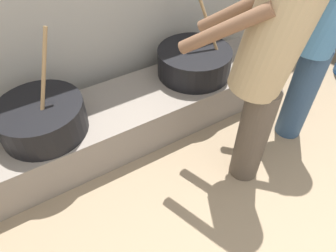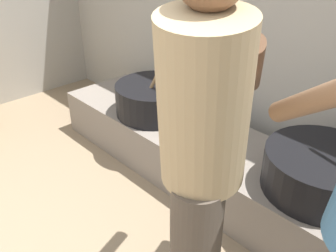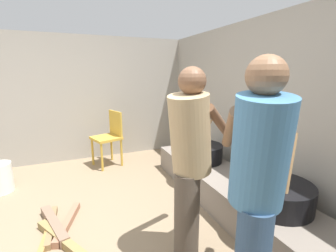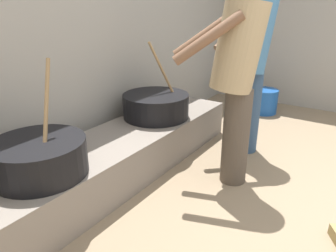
{
  "view_description": "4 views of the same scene",
  "coord_description": "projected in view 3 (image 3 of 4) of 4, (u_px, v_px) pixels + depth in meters",
  "views": [
    {
      "loc": [
        -0.95,
        0.13,
        1.77
      ],
      "look_at": [
        -0.34,
        1.12,
        0.63
      ],
      "focal_mm": 32.0,
      "sensor_mm": 36.0,
      "label": 1
    },
    {
      "loc": [
        0.9,
        0.2,
        1.55
      ],
      "look_at": [
        -0.32,
        1.35,
        0.62
      ],
      "focal_mm": 39.46,
      "sensor_mm": 36.0,
      "label": 2
    },
    {
      "loc": [
        1.72,
        0.2,
        1.48
      ],
      "look_at": [
        -0.48,
        1.12,
        0.95
      ],
      "focal_mm": 25.56,
      "sensor_mm": 36.0,
      "label": 3
    },
    {
      "loc": [
        -1.86,
        0.2,
        1.29
      ],
      "look_at": [
        -0.44,
        1.15,
        0.63
      ],
      "focal_mm": 33.49,
      "sensor_mm": 36.0,
      "label": 4
    }
  ],
  "objects": [
    {
      "name": "block_enclosure_left",
      "position": [
        55.0,
        100.0,
        3.96
      ],
      "size": [
        0.2,
        4.81,
        2.09
      ],
      "primitive_type": "cube",
      "color": "#9E998E",
      "rests_on": "ground_plane"
    },
    {
      "name": "block_enclosure_rear",
      "position": [
        293.0,
        116.0,
        2.44
      ],
      "size": [
        5.51,
        0.2,
        2.09
      ],
      "primitive_type": "cube",
      "color": "#9E998E",
      "rests_on": "ground_plane"
    },
    {
      "name": "hearth_ledge",
      "position": [
        229.0,
        192.0,
        2.69
      ],
      "size": [
        2.74,
        0.6,
        0.34
      ],
      "primitive_type": "cube",
      "color": "slate",
      "rests_on": "ground_plane"
    },
    {
      "name": "cooking_pot_main",
      "position": [
        201.0,
        152.0,
        3.18
      ],
      "size": [
        0.56,
        0.56,
        0.67
      ],
      "color": "black",
      "rests_on": "hearth_ledge"
    },
    {
      "name": "cooking_pot_secondary",
      "position": [
        277.0,
        195.0,
        2.08
      ],
      "size": [
        0.6,
        0.6,
        0.67
      ],
      "color": "black",
      "rests_on": "hearth_ledge"
    },
    {
      "name": "cook_in_tan_shirt",
      "position": [
        190.0,
        156.0,
        1.8
      ],
      "size": [
        0.61,
        0.71,
        1.53
      ],
      "color": "#4C4238",
      "rests_on": "ground_plane"
    },
    {
      "name": "cook_in_blue_shirt",
      "position": [
        257.0,
        181.0,
        1.31
      ],
      "size": [
        0.73,
        0.62,
        1.57
      ],
      "color": "navy",
      "rests_on": "ground_plane"
    },
    {
      "name": "chair_yellow",
      "position": [
        110.0,
        135.0,
        3.86
      ],
      "size": [
        0.5,
        0.5,
        0.88
      ],
      "color": "gold",
      "rests_on": "ground_plane"
    },
    {
      "name": "bucket_white_plastic",
      "position": [
        0.0,
        178.0,
        3.01
      ],
      "size": [
        0.29,
        0.29,
        0.38
      ],
      "primitive_type": "cylinder",
      "color": "silver",
      "rests_on": "ground_plane"
    },
    {
      "name": "firewood_pile",
      "position": [
        57.0,
        230.0,
        2.24
      ],
      "size": [
        0.97,
        0.43,
        0.09
      ],
      "color": "olive",
      "rests_on": "ground_plane"
    }
  ]
}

